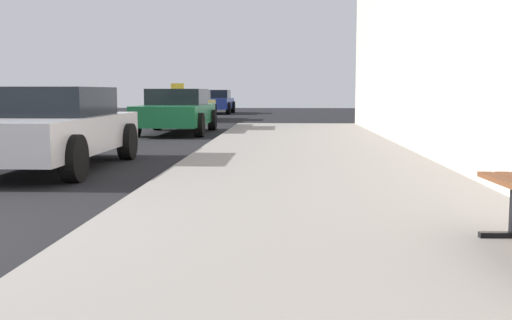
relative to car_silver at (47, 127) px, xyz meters
name	(u,v)px	position (x,y,z in m)	size (l,w,h in m)	color
sidewalk	(339,248)	(4.11, -5.00, -0.57)	(4.00, 32.00, 0.15)	gray
car_silver	(47,127)	(0.00, 0.00, 0.00)	(2.05, 4.32, 1.27)	#B7B7BF
car_green	(177,111)	(0.57, 8.17, 0.00)	(1.93, 4.42, 1.43)	#196638
car_yellow	(188,105)	(-0.41, 16.23, 0.00)	(2.04, 4.48, 1.27)	yellow
car_blue	(215,102)	(-0.19, 23.93, 0.00)	(1.97, 4.25, 1.27)	#233899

